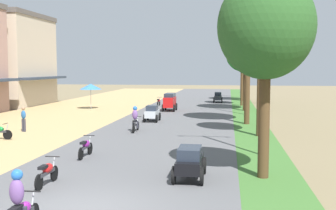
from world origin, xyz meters
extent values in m
cube|color=#C6B299|center=(-20.00, 32.16, 4.80)|extent=(6.91, 9.50, 9.60)
cube|color=#2D3847|center=(-15.94, 32.16, 3.08)|extent=(1.20, 9.50, 0.25)
cube|color=#59514C|center=(-20.00, 32.16, 9.85)|extent=(7.11, 9.70, 0.50)
cylinder|color=black|center=(-8.42, 10.79, 0.34)|extent=(0.56, 0.06, 0.56)
cylinder|color=#A5A8AD|center=(-8.48, 10.79, 0.61)|extent=(0.26, 0.05, 0.68)
cylinder|color=black|center=(-8.54, 10.79, 0.98)|extent=(0.04, 0.54, 0.04)
cylinder|color=#99999E|center=(-9.54, 28.76, 1.11)|extent=(0.05, 0.05, 2.10)
cone|color=#3372BF|center=(-9.54, 28.76, 2.31)|extent=(2.20, 2.20, 0.55)
cylinder|color=#33333D|center=(-8.87, 13.70, 0.47)|extent=(0.14, 0.14, 0.82)
cylinder|color=#33333D|center=(-9.04, 13.77, 0.47)|extent=(0.14, 0.14, 0.82)
ellipsoid|color=#265999|center=(-8.96, 13.73, 1.16)|extent=(0.42, 0.36, 0.56)
sphere|color=#9E7556|center=(-8.96, 13.73, 1.57)|extent=(0.22, 0.22, 0.22)
cylinder|color=#4C351E|center=(5.41, 4.45, 2.33)|extent=(0.41, 0.41, 4.54)
ellipsoid|color=#275122|center=(5.41, 4.45, 5.67)|extent=(3.55, 3.55, 3.87)
cylinder|color=#4C351E|center=(5.97, 14.19, 2.73)|extent=(0.37, 0.37, 5.34)
ellipsoid|color=#245C24|center=(5.97, 14.19, 6.43)|extent=(2.94, 2.94, 3.72)
cylinder|color=#4C351E|center=(5.45, 19.57, 3.19)|extent=(0.40, 0.40, 6.26)
ellipsoid|color=#225B1A|center=(5.45, 19.57, 7.61)|extent=(4.19, 4.19, 4.68)
cylinder|color=#4C351E|center=(5.71, 29.36, 2.74)|extent=(0.44, 0.44, 5.36)
ellipsoid|color=#1A5D22|center=(5.71, 29.36, 6.73)|extent=(4.47, 4.47, 4.76)
cylinder|color=#4C351E|center=(5.53, 34.76, 2.78)|extent=(0.25, 0.25, 5.43)
ellipsoid|color=#1E591F|center=(5.53, 34.76, 6.55)|extent=(3.15, 3.15, 3.84)
cylinder|color=#4C351E|center=(5.97, 41.80, 2.34)|extent=(0.30, 0.30, 4.56)
ellipsoid|color=#1D6625|center=(5.97, 41.80, 5.75)|extent=(4.40, 4.40, 4.12)
cylinder|color=gray|center=(5.80, 8.39, 4.13)|extent=(0.16, 0.16, 8.14)
cylinder|color=gray|center=(5.80, 25.62, 3.90)|extent=(0.16, 0.16, 7.69)
cylinder|color=gray|center=(5.10, 25.62, 7.60)|extent=(1.40, 0.08, 0.08)
ellipsoid|color=silver|center=(4.40, 25.62, 7.53)|extent=(0.36, 0.20, 0.14)
cylinder|color=gray|center=(6.50, 25.62, 7.60)|extent=(1.40, 0.08, 0.08)
ellipsoid|color=silver|center=(7.20, 25.62, 7.53)|extent=(0.36, 0.20, 0.14)
cylinder|color=gray|center=(5.80, 47.36, 3.63)|extent=(0.16, 0.16, 7.14)
cylinder|color=gray|center=(5.10, 47.36, 7.05)|extent=(1.40, 0.08, 0.08)
ellipsoid|color=silver|center=(4.40, 47.36, 6.98)|extent=(0.36, 0.20, 0.14)
cylinder|color=gray|center=(6.50, 47.36, 7.05)|extent=(1.40, 0.08, 0.08)
ellipsoid|color=silver|center=(7.20, 47.36, 6.98)|extent=(0.36, 0.20, 0.14)
cylinder|color=brown|center=(8.20, 37.37, 4.78)|extent=(0.20, 0.20, 9.56)
cube|color=#473323|center=(8.20, 37.37, 9.06)|extent=(1.80, 0.10, 0.10)
cube|color=black|center=(2.71, 3.82, 0.65)|extent=(0.88, 2.25, 0.44)
cube|color=#232B38|center=(2.71, 3.72, 1.07)|extent=(0.81, 1.30, 0.40)
cylinder|color=black|center=(3.21, 3.01, 0.40)|extent=(0.11, 0.64, 0.64)
cylinder|color=black|center=(2.22, 3.01, 0.40)|extent=(0.11, 0.64, 0.64)
cylinder|color=black|center=(3.21, 4.63, 0.40)|extent=(0.11, 0.64, 0.64)
cylinder|color=black|center=(2.22, 4.63, 0.40)|extent=(0.11, 0.64, 0.64)
cube|color=#B7BCC1|center=(-1.67, 19.93, 0.66)|extent=(0.84, 1.95, 0.50)
cube|color=#232B38|center=(-1.67, 19.88, 1.11)|extent=(0.77, 1.10, 0.40)
cylinder|color=black|center=(-2.14, 20.63, 0.38)|extent=(0.10, 0.60, 0.60)
cylinder|color=black|center=(-1.20, 20.63, 0.38)|extent=(0.10, 0.60, 0.60)
cylinder|color=black|center=(-2.14, 19.22, 0.38)|extent=(0.10, 0.60, 0.60)
cylinder|color=black|center=(-1.20, 19.22, 0.38)|extent=(0.10, 0.60, 0.60)
cube|color=red|center=(-1.43, 27.90, 0.93)|extent=(0.95, 2.40, 0.95)
cube|color=#232B38|center=(-1.43, 28.00, 1.58)|extent=(0.87, 2.00, 0.35)
cylinder|color=black|center=(-1.97, 28.77, 0.42)|extent=(0.12, 0.68, 0.68)
cylinder|color=black|center=(-0.90, 28.77, 0.42)|extent=(0.12, 0.68, 0.68)
cylinder|color=black|center=(-1.97, 27.04, 0.42)|extent=(0.12, 0.68, 0.68)
cylinder|color=black|center=(-0.90, 27.04, 0.42)|extent=(0.12, 0.68, 0.68)
cube|color=#282D33|center=(2.90, 38.28, 0.66)|extent=(0.84, 1.95, 0.50)
cube|color=#232B38|center=(2.90, 38.33, 1.11)|extent=(0.77, 1.10, 0.40)
cylinder|color=black|center=(3.37, 37.58, 0.38)|extent=(0.10, 0.60, 0.60)
cylinder|color=black|center=(2.43, 37.58, 0.38)|extent=(0.10, 0.60, 0.60)
cylinder|color=black|center=(3.37, 38.99, 0.38)|extent=(0.10, 0.60, 0.60)
cylinder|color=black|center=(2.43, 38.99, 0.38)|extent=(0.10, 0.60, 0.60)
ellipsoid|color=#8C1E8C|center=(-0.92, -1.82, 0.68)|extent=(0.28, 0.64, 0.32)
cube|color=black|center=(-0.92, -2.18, 0.80)|extent=(0.20, 0.44, 0.10)
cylinder|color=#A5A8AD|center=(-0.92, -1.34, 0.63)|extent=(0.05, 0.26, 0.68)
cylinder|color=black|center=(-0.92, -1.40, 1.00)|extent=(0.54, 0.04, 0.04)
ellipsoid|color=#724C8C|center=(-0.92, -2.10, 1.20)|extent=(0.36, 0.28, 0.64)
sphere|color=blue|center=(-0.92, -2.06, 1.60)|extent=(0.28, 0.28, 0.28)
cylinder|color=black|center=(-2.12, 2.78, 0.36)|extent=(0.06, 0.56, 0.56)
cylinder|color=black|center=(-2.12, 1.54, 0.36)|extent=(0.06, 0.56, 0.56)
cube|color=#333338|center=(-2.12, 2.16, 0.54)|extent=(0.12, 1.12, 0.12)
ellipsoid|color=red|center=(-2.12, 2.24, 0.68)|extent=(0.28, 0.64, 0.32)
cube|color=black|center=(-2.12, 1.88, 0.80)|extent=(0.20, 0.44, 0.10)
cylinder|color=#A5A8AD|center=(-2.12, 2.72, 0.63)|extent=(0.05, 0.26, 0.68)
cylinder|color=black|center=(-2.12, 2.66, 1.00)|extent=(0.54, 0.04, 0.04)
cylinder|color=black|center=(-2.37, 7.45, 0.36)|extent=(0.06, 0.56, 0.56)
cylinder|color=black|center=(-2.37, 6.21, 0.36)|extent=(0.06, 0.56, 0.56)
cube|color=#333338|center=(-2.37, 6.83, 0.54)|extent=(0.12, 1.12, 0.12)
ellipsoid|color=#8C1E8C|center=(-2.37, 6.91, 0.68)|extent=(0.28, 0.64, 0.32)
cube|color=black|center=(-2.37, 6.55, 0.80)|extent=(0.20, 0.44, 0.10)
cylinder|color=#A5A8AD|center=(-2.37, 7.39, 0.63)|extent=(0.05, 0.26, 0.68)
cylinder|color=black|center=(-2.37, 7.33, 1.00)|extent=(0.54, 0.04, 0.04)
cylinder|color=black|center=(-1.78, 15.29, 0.36)|extent=(0.06, 0.56, 0.56)
cylinder|color=black|center=(-1.78, 14.05, 0.36)|extent=(0.06, 0.56, 0.56)
cube|color=#333338|center=(-1.78, 14.67, 0.54)|extent=(0.12, 1.12, 0.12)
ellipsoid|color=silver|center=(-1.78, 14.75, 0.68)|extent=(0.28, 0.64, 0.32)
cube|color=black|center=(-1.78, 14.39, 0.80)|extent=(0.20, 0.44, 0.10)
cylinder|color=#A5A8AD|center=(-1.78, 15.23, 0.63)|extent=(0.05, 0.26, 0.68)
cylinder|color=black|center=(-1.78, 15.17, 1.00)|extent=(0.54, 0.04, 0.04)
ellipsoid|color=#724C8C|center=(-1.78, 14.47, 1.20)|extent=(0.36, 0.28, 0.64)
sphere|color=blue|center=(-1.78, 14.51, 1.60)|extent=(0.28, 0.28, 0.28)
cylinder|color=#2D2D38|center=(-1.92, 14.57, 0.56)|extent=(0.12, 0.12, 0.48)
cylinder|color=#2D2D38|center=(-1.64, 14.57, 0.56)|extent=(0.12, 0.12, 0.48)
cylinder|color=black|center=(-3.31, 33.30, 0.36)|extent=(0.06, 0.56, 0.56)
cylinder|color=black|center=(-3.31, 32.06, 0.36)|extent=(0.06, 0.56, 0.56)
cube|color=#333338|center=(-3.31, 32.68, 0.54)|extent=(0.12, 1.12, 0.12)
ellipsoid|color=red|center=(-3.31, 32.76, 0.68)|extent=(0.28, 0.64, 0.32)
cube|color=black|center=(-3.31, 32.40, 0.80)|extent=(0.20, 0.44, 0.10)
cylinder|color=#A5A8AD|center=(-3.31, 33.24, 0.63)|extent=(0.05, 0.26, 0.68)
cylinder|color=black|center=(-3.31, 33.18, 1.00)|extent=(0.54, 0.04, 0.04)
camera|label=1|loc=(4.07, -11.22, 4.16)|focal=44.45mm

